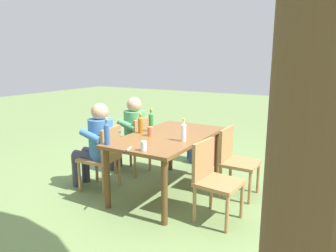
{
  "coord_description": "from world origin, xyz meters",
  "views": [
    {
      "loc": [
        3.37,
        1.95,
        1.73
      ],
      "look_at": [
        0.0,
        0.0,
        0.9
      ],
      "focal_mm": 33.44,
      "sensor_mm": 36.0,
      "label": 1
    }
  ],
  "objects_px": {
    "person_in_plaid_shirt": "(97,142)",
    "bottle_blue": "(107,133)",
    "bottle_clear": "(184,131)",
    "bottle_green": "(151,121)",
    "chair_far_left": "(234,158)",
    "bottle_amber": "(140,124)",
    "dining_table": "(168,142)",
    "table_knife": "(127,150)",
    "chair_near_right": "(104,155)",
    "person_in_white_shirt": "(131,131)",
    "chair_far_right": "(213,176)",
    "backpack_by_far_side": "(197,149)",
    "chair_near_left": "(136,142)",
    "cup_glass": "(144,146)",
    "backpack_by_near_side": "(210,151)",
    "cup_terracotta": "(151,131)"
  },
  "relations": [
    {
      "from": "person_in_plaid_shirt",
      "to": "chair_near_left",
      "type": "bearing_deg",
      "value": 171.65
    },
    {
      "from": "backpack_by_near_side",
      "to": "chair_far_right",
      "type": "bearing_deg",
      "value": 23.11
    },
    {
      "from": "bottle_amber",
      "to": "table_knife",
      "type": "relative_size",
      "value": 1.16
    },
    {
      "from": "bottle_clear",
      "to": "chair_far_left",
      "type": "bearing_deg",
      "value": 139.54
    },
    {
      "from": "bottle_green",
      "to": "cup_glass",
      "type": "relative_size",
      "value": 3.04
    },
    {
      "from": "chair_far_right",
      "to": "cup_terracotta",
      "type": "relative_size",
      "value": 7.42
    },
    {
      "from": "chair_far_right",
      "to": "bottle_clear",
      "type": "relative_size",
      "value": 3.17
    },
    {
      "from": "cup_terracotta",
      "to": "backpack_by_far_side",
      "type": "bearing_deg",
      "value": -179.24
    },
    {
      "from": "chair_far_left",
      "to": "backpack_by_near_side",
      "type": "height_order",
      "value": "chair_far_left"
    },
    {
      "from": "table_knife",
      "to": "bottle_amber",
      "type": "bearing_deg",
      "value": -155.17
    },
    {
      "from": "table_knife",
      "to": "backpack_by_far_side",
      "type": "distance_m",
      "value": 2.23
    },
    {
      "from": "bottle_amber",
      "to": "dining_table",
      "type": "bearing_deg",
      "value": 101.76
    },
    {
      "from": "chair_far_right",
      "to": "person_in_white_shirt",
      "type": "height_order",
      "value": "person_in_white_shirt"
    },
    {
      "from": "dining_table",
      "to": "bottle_green",
      "type": "distance_m",
      "value": 0.39
    },
    {
      "from": "chair_far_left",
      "to": "chair_far_right",
      "type": "xyz_separation_m",
      "value": [
        0.74,
        0.0,
        0.0
      ]
    },
    {
      "from": "bottle_amber",
      "to": "backpack_by_near_side",
      "type": "xyz_separation_m",
      "value": [
        -1.41,
        0.42,
        -0.67
      ]
    },
    {
      "from": "person_in_white_shirt",
      "to": "bottle_blue",
      "type": "bearing_deg",
      "value": 24.21
    },
    {
      "from": "backpack_by_near_side",
      "to": "dining_table",
      "type": "bearing_deg",
      "value": -1.94
    },
    {
      "from": "bottle_green",
      "to": "cup_terracotta",
      "type": "relative_size",
      "value": 2.71
    },
    {
      "from": "chair_near_left",
      "to": "cup_glass",
      "type": "distance_m",
      "value": 1.46
    },
    {
      "from": "person_in_plaid_shirt",
      "to": "backpack_by_far_side",
      "type": "xyz_separation_m",
      "value": [
        -1.72,
        0.69,
        -0.43
      ]
    },
    {
      "from": "person_in_plaid_shirt",
      "to": "bottle_blue",
      "type": "height_order",
      "value": "person_in_plaid_shirt"
    },
    {
      "from": "chair_far_left",
      "to": "chair_far_right",
      "type": "relative_size",
      "value": 1.0
    },
    {
      "from": "person_in_plaid_shirt",
      "to": "backpack_by_near_side",
      "type": "bearing_deg",
      "value": 151.56
    },
    {
      "from": "person_in_plaid_shirt",
      "to": "table_knife",
      "type": "bearing_deg",
      "value": 62.57
    },
    {
      "from": "dining_table",
      "to": "bottle_clear",
      "type": "height_order",
      "value": "bottle_clear"
    },
    {
      "from": "bottle_amber",
      "to": "bottle_clear",
      "type": "relative_size",
      "value": 0.98
    },
    {
      "from": "chair_near_left",
      "to": "cup_glass",
      "type": "relative_size",
      "value": 8.32
    },
    {
      "from": "chair_near_left",
      "to": "chair_far_left",
      "type": "xyz_separation_m",
      "value": [
        -0.0,
        1.54,
        0.0
      ]
    },
    {
      "from": "chair_near_left",
      "to": "bottle_green",
      "type": "distance_m",
      "value": 0.69
    },
    {
      "from": "dining_table",
      "to": "chair_near_right",
      "type": "height_order",
      "value": "chair_near_right"
    },
    {
      "from": "chair_far_left",
      "to": "cup_glass",
      "type": "relative_size",
      "value": 8.32
    },
    {
      "from": "dining_table",
      "to": "chair_far_left",
      "type": "relative_size",
      "value": 1.91
    },
    {
      "from": "bottle_blue",
      "to": "backpack_by_near_side",
      "type": "xyz_separation_m",
      "value": [
        -2.06,
        0.43,
        -0.69
      ]
    },
    {
      "from": "bottle_clear",
      "to": "bottle_green",
      "type": "bearing_deg",
      "value": -111.46
    },
    {
      "from": "bottle_blue",
      "to": "backpack_by_near_side",
      "type": "height_order",
      "value": "bottle_blue"
    },
    {
      "from": "chair_far_left",
      "to": "bottle_blue",
      "type": "height_order",
      "value": "bottle_blue"
    },
    {
      "from": "chair_near_left",
      "to": "person_in_white_shirt",
      "type": "relative_size",
      "value": 0.74
    },
    {
      "from": "person_in_white_shirt",
      "to": "backpack_by_near_side",
      "type": "xyz_separation_m",
      "value": [
        -0.96,
        0.92,
        -0.43
      ]
    },
    {
      "from": "chair_near_left",
      "to": "chair_far_left",
      "type": "height_order",
      "value": "same"
    },
    {
      "from": "table_knife",
      "to": "backpack_by_far_side",
      "type": "height_order",
      "value": "table_knife"
    },
    {
      "from": "bottle_blue",
      "to": "bottle_clear",
      "type": "xyz_separation_m",
      "value": [
        -0.56,
        0.69,
        -0.02
      ]
    },
    {
      "from": "chair_far_left",
      "to": "person_in_plaid_shirt",
      "type": "relative_size",
      "value": 0.74
    },
    {
      "from": "chair_near_left",
      "to": "backpack_by_near_side",
      "type": "distance_m",
      "value": 1.29
    },
    {
      "from": "bottle_clear",
      "to": "table_knife",
      "type": "relative_size",
      "value": 1.18
    },
    {
      "from": "chair_near_left",
      "to": "cup_glass",
      "type": "height_order",
      "value": "cup_glass"
    },
    {
      "from": "dining_table",
      "to": "table_knife",
      "type": "relative_size",
      "value": 7.15
    },
    {
      "from": "chair_near_right",
      "to": "person_in_white_shirt",
      "type": "height_order",
      "value": "person_in_white_shirt"
    },
    {
      "from": "bottle_blue",
      "to": "chair_near_right",
      "type": "bearing_deg",
      "value": -133.37
    },
    {
      "from": "chair_far_right",
      "to": "backpack_by_near_side",
      "type": "height_order",
      "value": "chair_far_right"
    }
  ]
}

